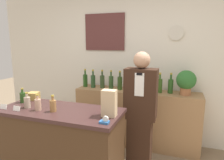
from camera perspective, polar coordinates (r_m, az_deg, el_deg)
name	(u,v)px	position (r m, az deg, el deg)	size (l,w,h in m)	color
back_wall	(128,63)	(3.53, 4.64, 4.98)	(5.20, 0.09, 2.70)	silver
back_shelf	(136,118)	(3.43, 6.86, -10.62)	(2.02, 0.43, 0.93)	#9E754C
display_counter	(62,148)	(2.55, -14.22, -18.44)	(1.41, 0.60, 0.96)	#422B19
shopkeeper	(140,114)	(2.65, 8.11, -9.51)	(0.40, 0.25, 1.60)	#331E14
potted_plant	(186,81)	(3.17, 20.42, -0.27)	(0.29, 0.29, 0.37)	#B27047
paper_bag	(109,103)	(2.04, -0.80, -6.65)	(0.15, 0.11, 0.28)	tan
tape_dispenser	(105,121)	(1.90, -2.09, -11.64)	(0.09, 0.06, 0.07)	#2D66A8
price_card_left	(4,107)	(2.60, -28.58, -6.71)	(0.09, 0.02, 0.06)	white
price_card_right	(17,108)	(2.46, -25.61, -7.34)	(0.09, 0.02, 0.06)	white
gift_box	(33,96)	(2.85, -21.55, -4.26)	(0.15, 0.15, 0.10)	tan
counter_bottle_0	(23,97)	(2.76, -24.15, -4.47)	(0.07, 0.07, 0.19)	#294D1D
counter_bottle_1	(27,102)	(2.52, -23.07, -5.79)	(0.07, 0.07, 0.19)	tan
counter_bottle_2	(38,104)	(2.38, -20.41, -6.50)	(0.07, 0.07, 0.19)	tan
counter_bottle_3	(53,105)	(2.29, -16.51, -6.96)	(0.07, 0.07, 0.19)	#9B6C3C
shelf_bottle_0	(85,80)	(3.57, -7.64, 0.00)	(0.08, 0.08, 0.32)	#27511E
shelf_bottle_1	(93,81)	(3.49, -5.42, -0.23)	(0.08, 0.08, 0.32)	#294C29
shelf_bottle_2	(102,81)	(3.44, -2.81, -0.33)	(0.08, 0.08, 0.32)	#334A29
shelf_bottle_3	(111,82)	(3.38, -0.28, -0.51)	(0.08, 0.08, 0.32)	#315229
shelf_bottle_4	(120,83)	(3.32, 2.25, -0.75)	(0.08, 0.08, 0.32)	#2E4A1C
shelf_bottle_5	(130,83)	(3.31, 5.11, -0.82)	(0.08, 0.08, 0.32)	#2A4D23
shelf_bottle_6	(139,84)	(3.27, 7.84, -1.02)	(0.08, 0.08, 0.32)	#344D22
shelf_bottle_7	(149,84)	(3.23, 10.62, -1.24)	(0.08, 0.08, 0.32)	#32561F
shelf_bottle_8	(160,85)	(3.20, 13.47, -1.45)	(0.08, 0.08, 0.32)	#32581D
shelf_bottle_9	(171,86)	(3.22, 16.39, -1.54)	(0.08, 0.08, 0.32)	#2A5822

